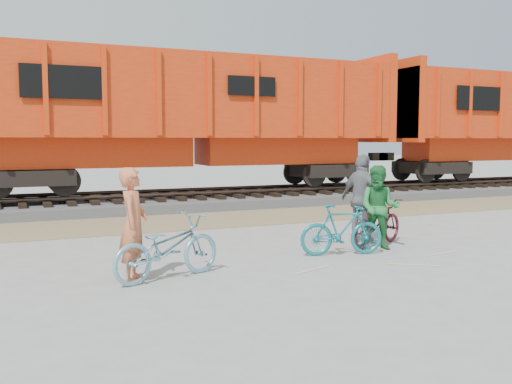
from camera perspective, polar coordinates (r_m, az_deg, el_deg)
ground at (r=10.84m, az=8.17°, el=-6.37°), size 120.00×120.00×0.00m
gravel_strip at (r=15.70m, az=-2.62°, el=-2.69°), size 120.00×3.00×0.02m
ballast_bed at (r=18.96m, az=-6.51°, el=-0.93°), size 120.00×4.00×0.30m
track at (r=18.93m, az=-6.52°, el=0.04°), size 120.00×2.60×0.24m
hopper_car_center at (r=18.90m, az=-6.28°, el=7.72°), size 14.00×3.13×4.65m
bicycle_blue at (r=9.02m, az=-8.86°, el=-5.50°), size 2.02×1.24×1.00m
bicycle_teal at (r=10.87m, az=8.57°, el=-3.76°), size 1.67×0.81×0.97m
bicycle_maroon at (r=11.99m, az=12.04°, el=-3.02°), size 1.90×1.34×0.95m
person_solo at (r=8.94m, az=-12.16°, el=-3.20°), size 0.64×0.76×1.76m
person_man at (r=11.55m, az=12.23°, el=-1.53°), size 1.03×1.02×1.67m
person_woman at (r=12.19m, az=10.59°, el=-0.66°), size 0.72×1.18×1.88m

